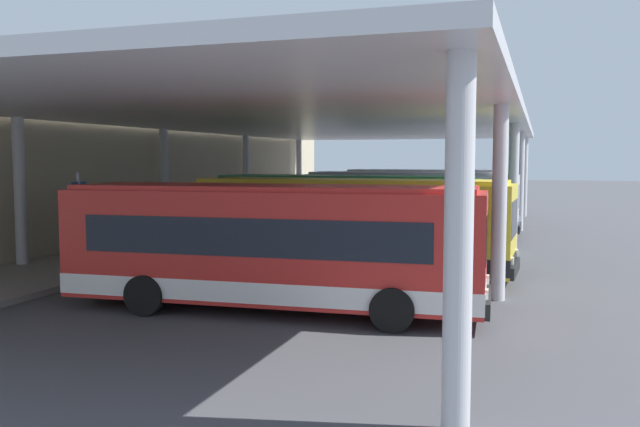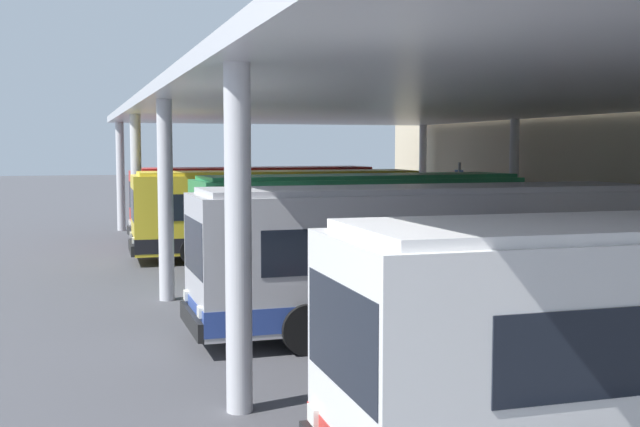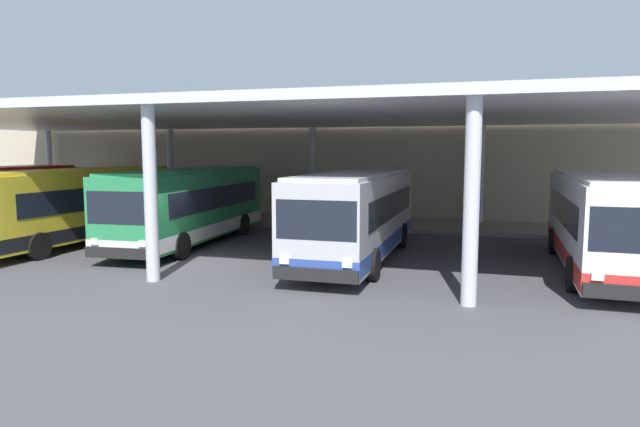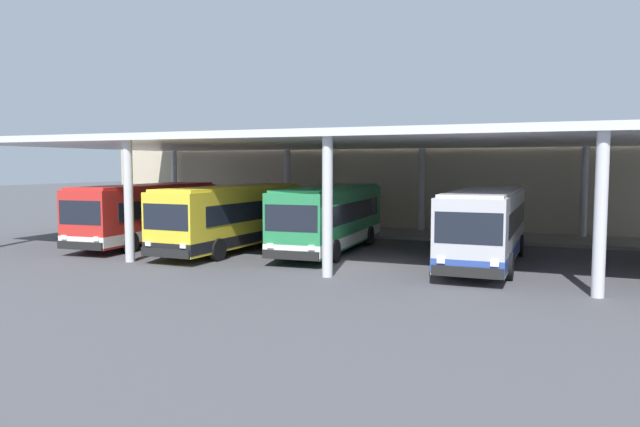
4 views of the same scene
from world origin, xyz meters
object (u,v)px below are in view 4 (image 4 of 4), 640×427
(bus_nearest_bay, at_px, (148,213))
(bus_second_bay, at_px, (233,217))
(bus_far_bay, at_px, (486,226))
(bench_waiting, at_px, (496,228))
(banner_sign, at_px, (268,200))
(bus_middle_bay, at_px, (331,217))

(bus_nearest_bay, height_order, bus_second_bay, same)
(bus_far_bay, relative_size, bench_waiting, 5.86)
(bench_waiting, xyz_separation_m, banner_sign, (-14.09, -0.88, 1.32))
(bus_second_bay, height_order, banner_sign, banner_sign)
(banner_sign, bearing_deg, bus_far_bay, -29.70)
(bus_far_bay, bearing_deg, bus_nearest_bay, 179.50)
(bus_nearest_bay, distance_m, banner_sign, 8.71)
(bench_waiting, bearing_deg, bus_nearest_bay, -152.20)
(banner_sign, bearing_deg, bus_middle_bay, -45.20)
(bus_second_bay, xyz_separation_m, banner_sign, (-2.47, 8.56, 0.32))
(bus_middle_bay, bearing_deg, bus_second_bay, -162.60)
(bus_nearest_bay, height_order, bus_far_bay, same)
(bus_middle_bay, bearing_deg, banner_sign, 134.80)
(bus_nearest_bay, relative_size, banner_sign, 3.33)
(bus_far_bay, distance_m, banner_sign, 16.77)
(bus_middle_bay, bearing_deg, bus_nearest_bay, -174.18)
(bus_nearest_bay, relative_size, bench_waiting, 5.92)
(bench_waiting, bearing_deg, bus_far_bay, -87.05)
(bus_second_bay, distance_m, bus_middle_bay, 4.82)
(bus_nearest_bay, bearing_deg, banner_sign, 69.55)
(bus_middle_bay, distance_m, bench_waiting, 10.69)
(bus_second_bay, bearing_deg, banner_sign, 106.08)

